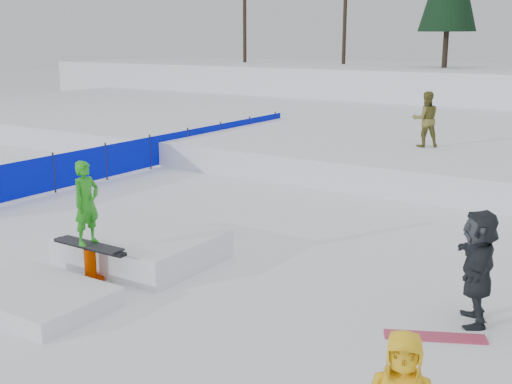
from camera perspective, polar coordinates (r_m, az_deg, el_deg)
The scene contains 7 objects.
ground at distance 11.79m, azimuth -7.41°, elevation -6.81°, with size 120.00×120.00×0.00m, color white.
snow_midrise at distance 25.68m, azimuth 16.39°, elevation 4.79°, with size 50.00×18.00×0.80m, color white.
safety_fence at distance 20.62m, azimuth -9.39°, elevation 3.53°, with size 0.05×16.00×1.10m.
walker_olive at distance 20.39m, azimuth 14.85°, elevation 6.27°, with size 0.82×0.64×1.70m, color brown.
spectator_dark at distance 9.84m, azimuth 19.11°, elevation -6.32°, with size 1.60×0.51×1.72m, color #22272C.
loose_board_red at distance 9.52m, azimuth 15.62°, elevation -12.29°, with size 1.40×0.28×0.03m, color #AD314D.
jib_rail_feature at distance 11.74m, azimuth -12.43°, elevation -5.55°, with size 2.60×4.40×2.11m.
Camera 1 is at (7.24, -8.36, 4.09)m, focal length 45.00 mm.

